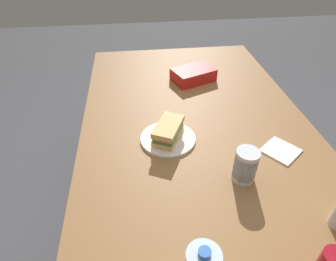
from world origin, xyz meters
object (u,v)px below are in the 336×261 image
Objects in this scene: dining_table at (198,142)px; plastic_cup_stack at (245,165)px; paper_plate at (168,138)px; sandwich at (168,131)px; chip_bag at (193,75)px.

plastic_cup_stack is at bearing 18.05° from dining_table.
sandwich is at bearing 0.50° from paper_plate.
sandwich is 0.56m from chip_bag.
dining_table is at bearing 110.12° from paper_plate.
chip_bag reaches higher than dining_table.
paper_plate is (0.05, -0.15, 0.08)m from dining_table.
chip_bag is (-0.46, 0.06, 0.11)m from dining_table.
sandwich reaches higher than paper_plate.
plastic_cup_stack reaches higher than chip_bag.
plastic_cup_stack is at bearing 44.21° from paper_plate.
paper_plate is at bearing -135.79° from plastic_cup_stack.
dining_table is at bearing 111.54° from sandwich.
dining_table is at bearing 60.13° from chip_bag.
dining_table is 0.18m from paper_plate.
paper_plate is at bearing 45.80° from chip_bag.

